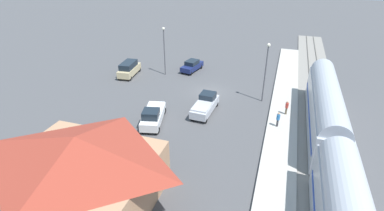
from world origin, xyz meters
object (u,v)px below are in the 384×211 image
at_px(pedestrian_on_platform, 287,107).
at_px(light_pole_lot_center, 164,45).
at_px(sedan_navy, 192,66).
at_px(pickup_white, 153,115).
at_px(pickup_silver, 205,105).
at_px(station_building, 81,169).
at_px(suv_tan, 129,69).
at_px(pedestrian_waiting_far, 278,118).
at_px(light_pole_near_platform, 266,66).

height_order(pedestrian_on_platform, light_pole_lot_center, light_pole_lot_center).
distance_m(sedan_navy, pickup_white, 16.95).
bearing_deg(pickup_silver, station_building, 73.04).
height_order(station_building, suv_tan, station_building).
height_order(pickup_white, light_pole_lot_center, light_pole_lot_center).
relative_size(pedestrian_waiting_far, suv_tan, 0.34).
bearing_deg(pedestrian_waiting_far, pickup_white, 13.18).
distance_m(pedestrian_on_platform, light_pole_near_platform, 5.67).
height_order(station_building, pedestrian_on_platform, station_building).
distance_m(pedestrian_on_platform, suv_tan, 24.31).
xyz_separation_m(station_building, pedestrian_waiting_far, (-13.46, -15.23, -1.77)).
relative_size(station_building, pickup_silver, 2.07).
bearing_deg(pickup_white, sedan_navy, -87.04).
bearing_deg(light_pole_lot_center, pickup_white, 107.14).
distance_m(light_pole_near_platform, light_pole_lot_center, 16.10).
bearing_deg(station_building, pickup_silver, -106.96).
xyz_separation_m(pedestrian_waiting_far, sedan_navy, (14.20, -13.80, -0.40)).
distance_m(pedestrian_on_platform, pickup_white, 15.43).
bearing_deg(pedestrian_waiting_far, pickup_silver, -7.70).
xyz_separation_m(station_building, suv_tan, (9.36, -24.10, -1.91)).
xyz_separation_m(sedan_navy, light_pole_near_platform, (-11.94, 7.49, 3.94)).
height_order(pickup_white, light_pole_near_platform, light_pole_near_platform).
distance_m(pedestrian_waiting_far, sedan_navy, 19.81).
distance_m(station_building, light_pole_lot_center, 26.58).
relative_size(station_building, light_pole_near_platform, 1.49).
bearing_deg(station_building, light_pole_near_platform, -117.47).
bearing_deg(suv_tan, light_pole_near_platform, 172.91).
relative_size(station_building, light_pole_lot_center, 1.54).
distance_m(sedan_navy, light_pole_near_platform, 14.64).
bearing_deg(suv_tan, light_pole_lot_center, -157.87).
bearing_deg(sedan_navy, pickup_white, 92.96).
bearing_deg(sedan_navy, light_pole_near_platform, 147.89).
relative_size(pedestrian_waiting_far, light_pole_lot_center, 0.23).
relative_size(pickup_silver, light_pole_near_platform, 0.72).
bearing_deg(suv_tan, sedan_navy, -150.20).
bearing_deg(light_pole_near_platform, light_pole_lot_center, -16.79).
relative_size(suv_tan, pickup_silver, 0.92).
bearing_deg(pedestrian_on_platform, light_pole_near_platform, -46.53).
bearing_deg(suv_tan, station_building, 111.23).
height_order(pedestrian_waiting_far, sedan_navy, pedestrian_waiting_far).
distance_m(pedestrian_on_platform, pickup_silver, 9.47).
relative_size(sedan_navy, pickup_silver, 0.87).
relative_size(pedestrian_on_platform, pickup_white, 0.30).
relative_size(pedestrian_on_platform, light_pole_lot_center, 0.23).
height_order(pedestrian_waiting_far, suv_tan, suv_tan).
distance_m(pickup_white, pickup_silver, 6.47).
height_order(sedan_navy, light_pole_lot_center, light_pole_lot_center).
xyz_separation_m(station_building, pedestrian_on_platform, (-14.25, -18.32, -1.77)).
bearing_deg(pickup_silver, pedestrian_waiting_far, 172.30).
bearing_deg(pickup_white, station_building, 89.37).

